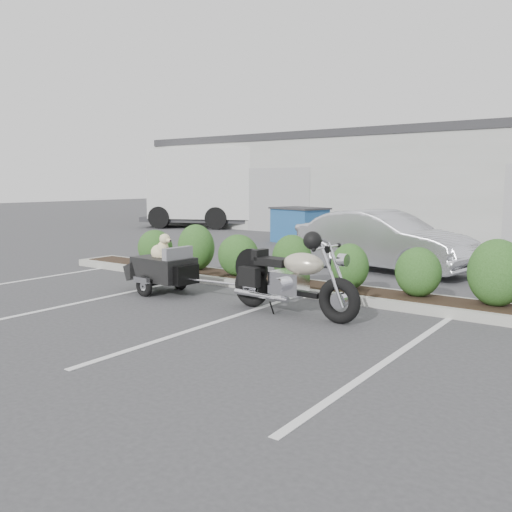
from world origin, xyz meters
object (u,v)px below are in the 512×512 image
Objects in this scene: sedan at (383,241)px; pet_trailer at (163,268)px; dumpster at (299,225)px; delivery_truck at (227,190)px; motorcycle at (291,280)px.

pet_trailer is at bearing 165.60° from sedan.
dumpster is at bearing 109.30° from pet_trailer.
sedan reaches higher than pet_trailer.
delivery_truck reaches higher than dumpster.
pet_trailer is 5.29m from sedan.
motorcycle is 1.13× the size of dumpster.
dumpster is (-5.10, 8.64, 0.06)m from motorcycle.
dumpster is 0.26× the size of delivery_truck.
sedan is 5.94m from dumpster.
delivery_truck is (-10.97, 12.09, 1.12)m from motorcycle.
dumpster is at bearing 60.53° from sedan.
dumpster is at bearing -54.35° from delivery_truck.
motorcycle is 1.25× the size of pet_trailer.
motorcycle is 0.56× the size of sedan.
sedan is at bearing 69.29° from pet_trailer.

